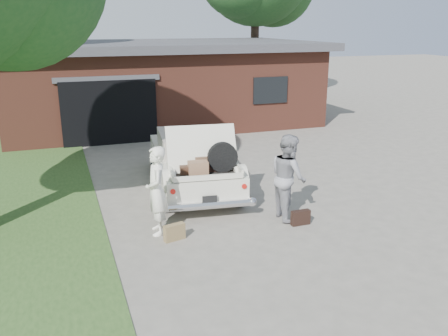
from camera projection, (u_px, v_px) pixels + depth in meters
name	position (u px, v px, depth m)	size (l,w,h in m)	color
ground	(234.00, 227.00, 9.74)	(90.00, 90.00, 0.00)	gray
house	(159.00, 82.00, 19.90)	(12.80, 7.80, 3.30)	brown
sedan	(192.00, 160.00, 11.98)	(2.39, 4.92, 1.86)	silver
woman_left	(157.00, 191.00, 9.23)	(0.65, 0.42, 1.77)	white
woman_right	(288.00, 177.00, 9.99)	(0.89, 0.69, 1.83)	gray
suitcase_left	(174.00, 232.00, 9.12)	(0.42, 0.13, 0.32)	olive
suitcase_right	(301.00, 218.00, 9.82)	(0.41, 0.13, 0.31)	black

